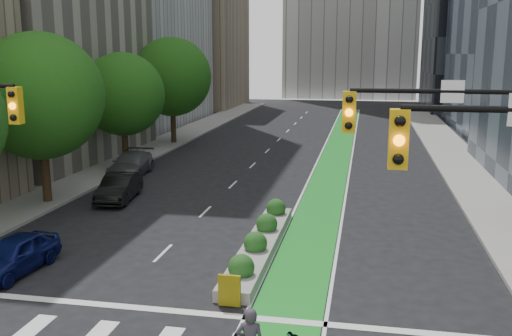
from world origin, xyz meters
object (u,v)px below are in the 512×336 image
at_px(median_planter, 260,241).
at_px(parked_car_left_mid, 119,187).
at_px(parked_car_left_near, 14,255).
at_px(parked_car_left_far, 131,164).

relative_size(median_planter, parked_car_left_mid, 2.38).
xyz_separation_m(median_planter, parked_car_left_near, (-8.20, -3.95, 0.30)).
bearing_deg(parked_car_left_near, median_planter, 29.79).
bearing_deg(parked_car_left_far, median_planter, -55.07).
height_order(median_planter, parked_car_left_mid, parked_car_left_mid).
distance_m(parked_car_left_near, parked_car_left_far, 16.44).
bearing_deg(median_planter, parked_car_left_far, 131.03).
bearing_deg(parked_car_left_near, parked_car_left_far, 102.80).
bearing_deg(parked_car_left_mid, median_planter, -43.05).
distance_m(median_planter, parked_car_left_near, 9.11).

